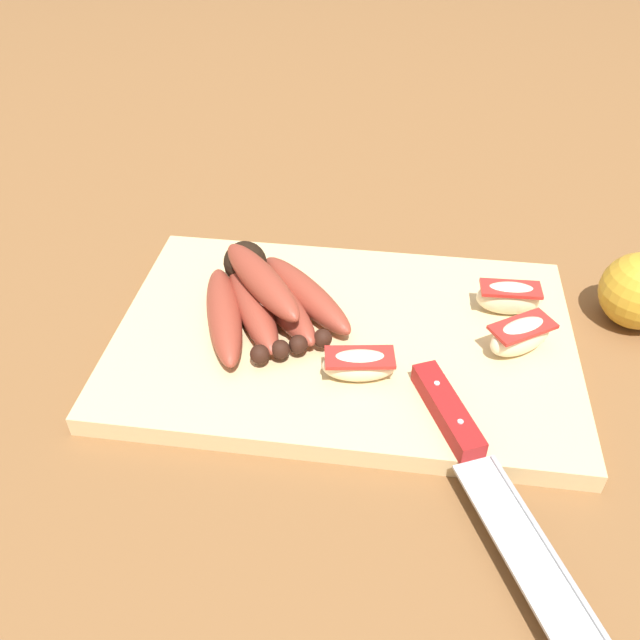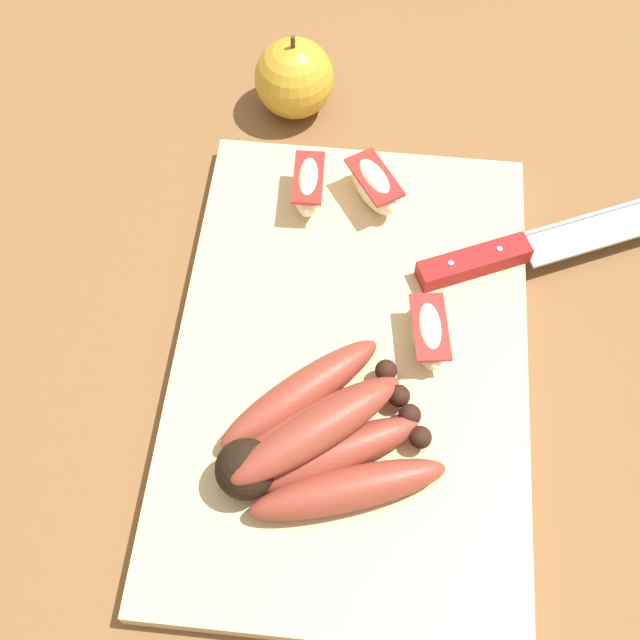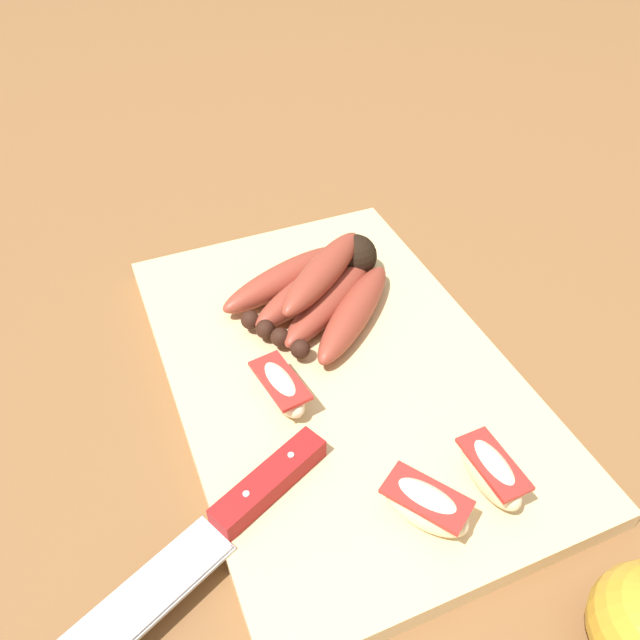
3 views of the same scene
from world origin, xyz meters
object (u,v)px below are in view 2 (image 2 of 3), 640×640
object	(u,v)px
apple_wedge_near	(308,185)
apple_wedge_middle	(374,185)
banana_bunch	(316,441)
chefs_knife	(524,249)
whole_apple	(294,78)
apple_wedge_far	(429,332)

from	to	relation	value
apple_wedge_near	apple_wedge_middle	xyz separation A→B (m)	(-0.01, 0.06, 0.00)
banana_bunch	apple_wedge_middle	bearing A→B (deg)	173.96
chefs_knife	whole_apple	size ratio (longest dim) A/B	2.96
apple_wedge_near	apple_wedge_far	world-z (taller)	apple_wedge_near
banana_bunch	apple_wedge_near	distance (m)	0.24
banana_bunch	chefs_knife	size ratio (longest dim) A/B	0.69
apple_wedge_far	apple_wedge_near	bearing A→B (deg)	-140.76
apple_wedge_near	whole_apple	xyz separation A→B (m)	(-0.13, -0.03, -0.00)
banana_bunch	apple_wedge_middle	size ratio (longest dim) A/B	2.65
chefs_knife	apple_wedge_middle	bearing A→B (deg)	-108.87
apple_wedge_near	apple_wedge_far	xyz separation A→B (m)	(0.14, 0.11, -0.00)
apple_wedge_far	banana_bunch	bearing A→B (deg)	-38.09
banana_bunch	apple_wedge_middle	xyz separation A→B (m)	(-0.25, 0.03, -0.00)
chefs_knife	whole_apple	distance (m)	0.28
chefs_knife	whole_apple	bearing A→B (deg)	-127.69
apple_wedge_far	whole_apple	xyz separation A→B (m)	(-0.27, -0.14, 0.00)
whole_apple	banana_bunch	bearing A→B (deg)	9.20
apple_wedge_near	whole_apple	bearing A→B (deg)	-167.80
apple_wedge_middle	chefs_knife	bearing A→B (deg)	71.13
whole_apple	apple_wedge_far	bearing A→B (deg)	27.70
apple_wedge_far	whole_apple	size ratio (longest dim) A/B	0.77
banana_bunch	apple_wedge_middle	distance (m)	0.25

